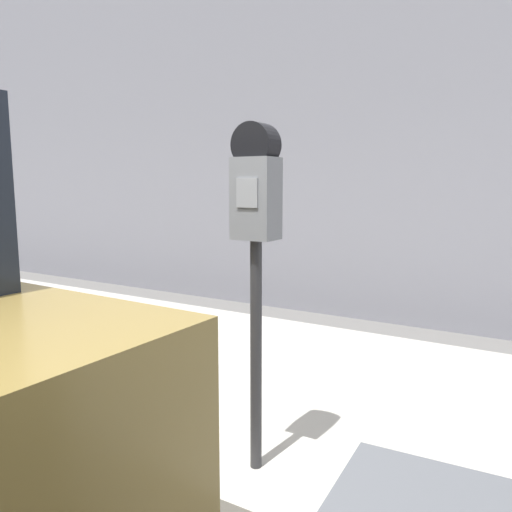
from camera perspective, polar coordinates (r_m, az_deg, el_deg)
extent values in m
cube|color=#BCB7AD|center=(3.83, 1.26, -14.36)|extent=(24.00, 2.80, 0.15)
cube|color=gray|center=(6.02, 14.08, 22.32)|extent=(24.00, 0.30, 6.07)
cylinder|color=#2D2D30|center=(2.45, 0.00, -11.42)|extent=(0.06, 0.06, 1.14)
cube|color=slate|center=(2.31, 0.00, 6.56)|extent=(0.20, 0.15, 0.38)
cube|color=gray|center=(2.24, -1.03, 7.23)|extent=(0.11, 0.01, 0.13)
cylinder|color=black|center=(2.32, 0.00, 12.59)|extent=(0.20, 0.12, 0.20)
cylinder|color=black|center=(2.42, -25.95, -22.04)|extent=(0.72, 0.24, 0.71)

